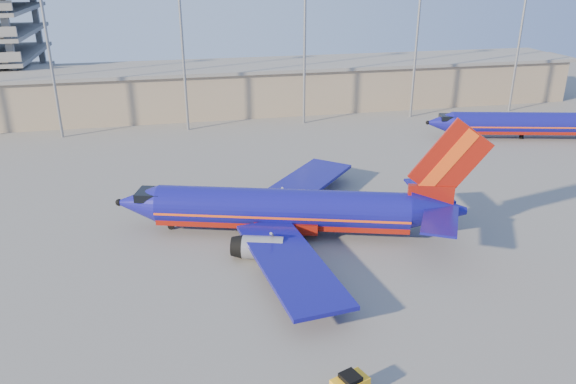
% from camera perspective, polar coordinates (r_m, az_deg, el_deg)
% --- Properties ---
extents(ground, '(220.00, 220.00, 0.00)m').
position_cam_1_polar(ground, '(54.09, -2.13, -6.61)').
color(ground, slate).
rests_on(ground, ground).
extents(terminal_building, '(122.00, 16.00, 8.50)m').
position_cam_1_polar(terminal_building, '(108.40, -2.53, 10.73)').
color(terminal_building, gray).
rests_on(terminal_building, ground).
extents(light_mast_row, '(101.60, 1.60, 28.65)m').
position_cam_1_polar(light_mast_row, '(93.93, -4.47, 17.05)').
color(light_mast_row, gray).
rests_on(light_mast_row, ground).
extents(aircraft_main, '(36.50, 34.55, 12.73)m').
position_cam_1_polar(aircraft_main, '(57.28, 0.29, -1.82)').
color(aircraft_main, navy).
rests_on(aircraft_main, ground).
extents(aircraft_second, '(32.50, 14.96, 11.19)m').
position_cam_1_polar(aircraft_second, '(96.88, 23.28, 6.45)').
color(aircraft_second, navy).
rests_on(aircraft_second, ground).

